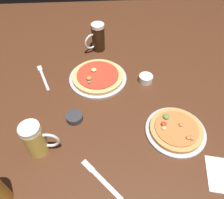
# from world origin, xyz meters

# --- Properties ---
(ground_plane) EXTENTS (2.40, 2.40, 0.03)m
(ground_plane) POSITION_xyz_m (0.00, 0.00, -0.01)
(ground_plane) COLOR #4C2816
(pizza_plate_near) EXTENTS (0.27, 0.27, 0.05)m
(pizza_plate_near) POSITION_xyz_m (0.28, -0.20, 0.02)
(pizza_plate_near) COLOR #B2B2B7
(pizza_plate_near) RESTS_ON ground_plane
(pizza_plate_far) EXTENTS (0.32, 0.32, 0.05)m
(pizza_plate_far) POSITION_xyz_m (-0.07, 0.18, 0.02)
(pizza_plate_far) COLOR #B2B2B7
(pizza_plate_far) RESTS_ON ground_plane
(beer_mug_amber) EXTENTS (0.14, 0.08, 0.17)m
(beer_mug_amber) POSITION_xyz_m (-0.33, -0.25, 0.08)
(beer_mug_amber) COLOR gold
(beer_mug_amber) RESTS_ON ground_plane
(beer_mug_pale) EXTENTS (0.13, 0.10, 0.18)m
(beer_mug_pale) POSITION_xyz_m (-0.06, 0.47, 0.09)
(beer_mug_pale) COLOR black
(beer_mug_pale) RESTS_ON ground_plane
(ramekin_sauce) EXTENTS (0.08, 0.08, 0.04)m
(ramekin_sauce) POSITION_xyz_m (0.20, 0.14, 0.02)
(ramekin_sauce) COLOR white
(ramekin_sauce) RESTS_ON ground_plane
(ramekin_butter) EXTENTS (0.08, 0.08, 0.03)m
(ramekin_butter) POSITION_xyz_m (-0.19, -0.10, 0.02)
(ramekin_butter) COLOR #333338
(ramekin_butter) RESTS_ON ground_plane
(fork_left) EXTENTS (0.10, 0.22, 0.01)m
(fork_left) POSITION_xyz_m (-0.38, 0.22, 0.00)
(fork_left) COLOR silver
(fork_left) RESTS_ON ground_plane
(knife_right) EXTENTS (0.16, 0.18, 0.01)m
(knife_right) POSITION_xyz_m (-0.07, -0.40, 0.00)
(knife_right) COLOR silver
(knife_right) RESTS_ON ground_plane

